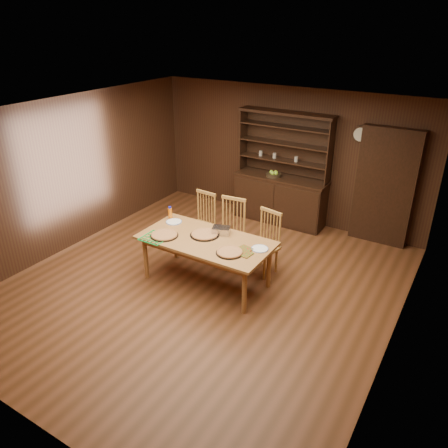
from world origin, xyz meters
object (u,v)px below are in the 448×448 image
Objects in this scene: chair_left at (203,219)px; juice_bottle at (170,213)px; china_hutch at (280,193)px; dining_table at (206,244)px; chair_right at (266,240)px; chair_center at (231,228)px.

chair_left reaches higher than juice_bottle.
china_hutch is 1.09× the size of dining_table.
china_hutch is at bearing 119.97° from chair_right.
china_hutch is 2.10× the size of chair_left.
china_hutch is 1.96m from chair_right.
dining_table is 1.92× the size of chair_right.
chair_center reaches higher than chair_right.
china_hutch reaches higher than chair_center.
china_hutch is at bearing 89.86° from dining_table.
chair_left is 1.30m from chair_right.
chair_left is at bearing -111.36° from china_hutch.
dining_table is at bearing -49.73° from chair_left.
juice_bottle is at bearing -155.91° from chair_center.
chair_center is 0.66m from chair_right.
chair_center reaches higher than juice_bottle.
chair_right is (0.61, -1.86, -0.04)m from china_hutch.
chair_left is at bearing 126.01° from dining_table.
dining_table is 1.93× the size of chair_left.
chair_right is 1.62m from juice_bottle.
chair_center is (-0.04, -1.84, -0.01)m from china_hutch.
china_hutch reaches higher than chair_right.
chair_center is 5.18× the size of juice_bottle.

